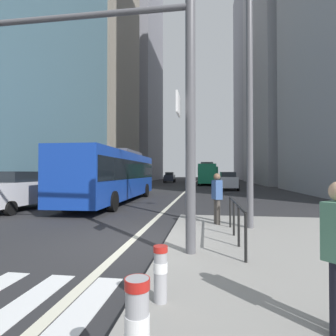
% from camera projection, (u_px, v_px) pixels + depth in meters
% --- Properties ---
extents(ground_plane, '(160.00, 160.00, 0.00)m').
position_uv_depth(ground_plane, '(186.00, 191.00, 26.96)').
color(ground_plane, '#28282B').
extents(lane_centre_line, '(0.20, 80.00, 0.01)m').
position_uv_depth(lane_centre_line, '(191.00, 186.00, 36.86)').
color(lane_centre_line, beige).
rests_on(lane_centre_line, ground).
extents(office_tower_left_mid, '(10.09, 16.42, 44.61)m').
position_uv_depth(office_tower_left_mid, '(99.00, 52.00, 45.16)').
color(office_tower_left_mid, gray).
rests_on(office_tower_left_mid, ground).
extents(office_tower_left_far, '(11.18, 20.51, 53.22)m').
position_uv_depth(office_tower_left_far, '(135.00, 77.00, 68.81)').
color(office_tower_left_far, gray).
rests_on(office_tower_left_far, ground).
extents(office_tower_right_mid, '(13.66, 23.21, 54.61)m').
position_uv_depth(office_tower_right_mid, '(293.00, 25.00, 45.82)').
color(office_tower_right_mid, '#9E9EA3').
rests_on(office_tower_right_mid, ground).
extents(office_tower_right_far, '(12.14, 24.39, 56.14)m').
position_uv_depth(office_tower_right_far, '(261.00, 77.00, 73.11)').
color(office_tower_right_far, gray).
rests_on(office_tower_right_far, ground).
extents(city_bus_blue_oncoming, '(2.87, 12.20, 3.40)m').
position_uv_depth(city_bus_blue_oncoming, '(115.00, 173.00, 16.85)').
color(city_bus_blue_oncoming, '#14389E').
rests_on(city_bus_blue_oncoming, ground).
extents(sedan_white_oncoming, '(2.05, 4.31, 1.94)m').
position_uv_depth(sedan_white_oncoming, '(16.00, 191.00, 13.27)').
color(sedan_white_oncoming, silver).
rests_on(sedan_white_oncoming, ground).
extents(city_bus_red_receding, '(2.73, 11.16, 3.40)m').
position_uv_depth(city_bus_red_receding, '(207.00, 173.00, 41.69)').
color(city_bus_red_receding, '#198456').
rests_on(city_bus_red_receding, ground).
extents(city_bus_red_distant, '(2.76, 11.21, 3.40)m').
position_uv_depth(city_bus_red_distant, '(211.00, 173.00, 59.98)').
color(city_bus_red_distant, '#198456').
rests_on(city_bus_red_distant, ground).
extents(car_oncoming_mid, '(2.17, 4.59, 1.94)m').
position_uv_depth(car_oncoming_mid, '(170.00, 177.00, 50.90)').
color(car_oncoming_mid, '#232838').
rests_on(car_oncoming_mid, ground).
extents(car_receding_near, '(2.08, 4.14, 1.94)m').
position_uv_depth(car_receding_near, '(228.00, 181.00, 28.58)').
color(car_receding_near, silver).
rests_on(car_receding_near, ground).
extents(traffic_signal_gantry, '(6.04, 0.65, 6.00)m').
position_uv_depth(traffic_signal_gantry, '(103.00, 76.00, 6.09)').
color(traffic_signal_gantry, '#515156').
rests_on(traffic_signal_gantry, median_island).
extents(street_lamp_post, '(5.50, 0.32, 8.00)m').
position_uv_depth(street_lamp_post, '(249.00, 66.00, 8.45)').
color(street_lamp_post, '#56565B').
rests_on(street_lamp_post, median_island).
extents(bollard_front, '(0.20, 0.20, 0.94)m').
position_uv_depth(bollard_front, '(137.00, 334.00, 2.01)').
color(bollard_front, '#99999E').
rests_on(bollard_front, median_island).
extents(bollard_left, '(0.20, 0.20, 0.75)m').
position_uv_depth(bollard_left, '(161.00, 271.00, 3.58)').
color(bollard_left, '#99999E').
rests_on(bollard_left, median_island).
extents(pedestrian_railing, '(0.06, 3.39, 0.98)m').
position_uv_depth(pedestrian_railing, '(236.00, 213.00, 6.81)').
color(pedestrian_railing, black).
rests_on(pedestrian_railing, median_island).
extents(pedestrian_waiting, '(0.36, 0.44, 1.71)m').
position_uv_depth(pedestrian_waiting, '(217.00, 196.00, 8.99)').
color(pedestrian_waiting, '#423D38').
rests_on(pedestrian_waiting, median_island).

